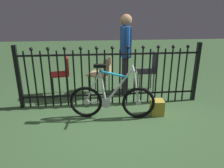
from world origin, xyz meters
TOP-DOWN VIEW (x-y plane):
  - ground_plane at (0.00, 0.00)m, footprint 20.00×20.00m
  - iron_fence at (-0.06, 0.57)m, footprint 3.48×0.07m
  - bicycle at (-0.03, -0.00)m, footprint 1.45×0.40m
  - chair_charcoal at (0.94, 1.20)m, footprint 0.42×0.41m
  - chair_tan at (-0.13, 1.14)m, footprint 0.57×0.57m
  - chair_red at (-0.98, 1.11)m, footprint 0.45×0.44m
  - person_visitor at (0.35, 1.01)m, footprint 0.23×0.48m
  - display_crate at (0.78, 0.03)m, footprint 0.23×0.23m

SIDE VIEW (x-z plane):
  - ground_plane at x=0.00m, z-range 0.00..0.00m
  - display_crate at x=0.78m, z-range 0.00..0.27m
  - bicycle at x=-0.03m, z-range -0.14..0.80m
  - chair_tan at x=-0.13m, z-range 0.09..0.90m
  - chair_red at x=-0.98m, z-range 0.11..0.95m
  - chair_charcoal at x=0.94m, z-range 0.09..0.98m
  - iron_fence at x=-0.06m, z-range 0.01..1.20m
  - person_visitor at x=0.35m, z-range 0.17..1.87m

